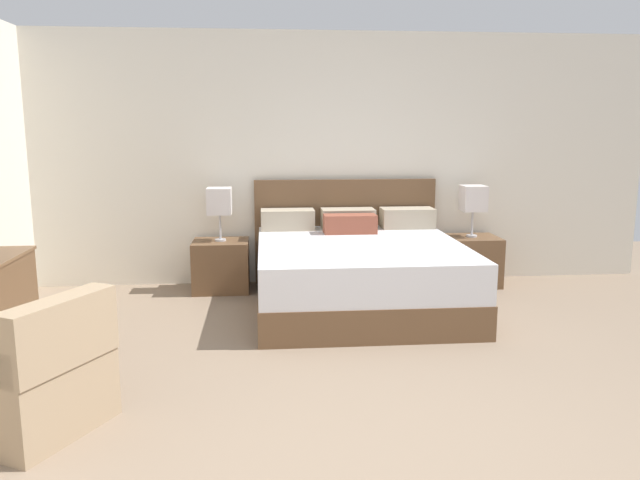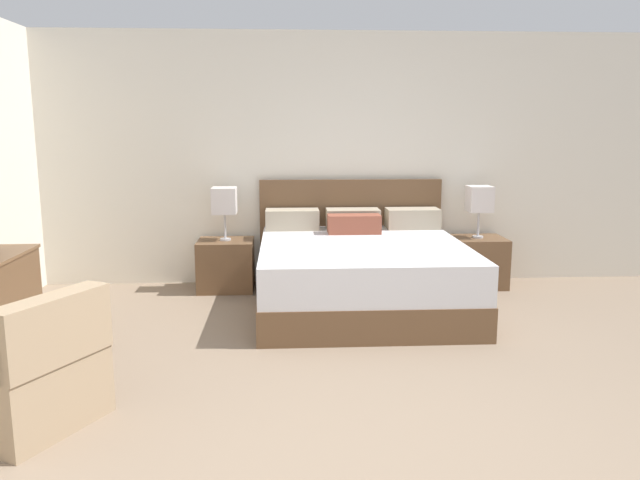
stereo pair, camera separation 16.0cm
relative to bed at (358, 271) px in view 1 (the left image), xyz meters
name	(u,v)px [view 1 (the left image)]	position (x,y,z in m)	size (l,w,h in m)	color
ground_plane	(388,469)	(-0.27, -2.74, -0.33)	(11.17, 11.17, 0.00)	#84705B
wall_back	(319,160)	(-0.27, 1.02, 0.95)	(6.99, 0.06, 2.57)	silver
bed	(358,271)	(0.00, 0.00, 0.00)	(1.88, 2.00, 1.08)	brown
nightstand_left	(221,266)	(-1.28, 0.68, -0.08)	(0.55, 0.48, 0.50)	brown
nightstand_right	(470,261)	(1.28, 0.68, -0.08)	(0.55, 0.48, 0.50)	brown
table_lamp_left	(219,202)	(-1.28, 0.69, 0.56)	(0.24, 0.24, 0.53)	#B7B7BC
table_lamp_right	(473,199)	(1.28, 0.69, 0.56)	(0.24, 0.24, 0.53)	#B7B7BC
armchair_by_window	(32,380)	(-2.10, -2.17, -0.04)	(0.93, 0.93, 0.76)	#9E8466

